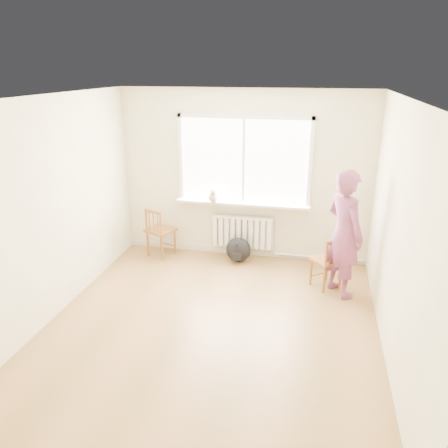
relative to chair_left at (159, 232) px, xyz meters
The scene contains 13 objects.
floor 2.34m from the chair_left, 54.37° to the right, with size 4.50×4.50×0.00m, color #9D6D40.
ceiling 3.24m from the chair_left, 54.37° to the right, with size 4.50×4.50×0.00m, color white.
back_wall 1.67m from the chair_left, 15.72° to the left, with size 4.00×0.01×2.70m, color beige.
window 1.86m from the chair_left, 14.72° to the left, with size 2.12×0.05×1.42m.
windowsill 1.46m from the chair_left, 11.28° to the left, with size 2.15×0.22×0.04m, color white.
radiator 1.37m from the chair_left, 12.04° to the left, with size 1.00×0.12×0.55m.
heating_pipe 2.63m from the chair_left, ahead, with size 0.04×0.04×1.40m, color silver.
baseboard 1.44m from the chair_left, 15.12° to the left, with size 4.00×0.03×0.08m, color beige.
chair_left is the anchor object (origin of this frame).
chair_right 2.78m from the chair_left, 11.36° to the right, with size 0.53×0.53×0.78m.
person 3.00m from the chair_left, 12.90° to the right, with size 0.64×0.42×1.76m, color #AE3A44.
cat 1.10m from the chair_left, 11.67° to the left, with size 0.22×0.38×0.25m.
backpack 1.34m from the chair_left, ahead, with size 0.40×0.30×0.40m, color black.
Camera 1 is at (1.12, -4.46, 3.01)m, focal length 35.00 mm.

